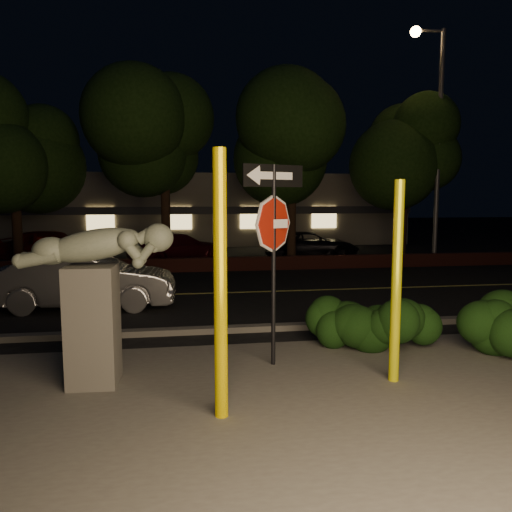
{
  "coord_description": "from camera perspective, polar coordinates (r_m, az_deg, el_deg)",
  "views": [
    {
      "loc": [
        -2.02,
        -6.86,
        2.71
      ],
      "look_at": [
        -0.58,
        2.37,
        1.6
      ],
      "focal_mm": 35.0,
      "sensor_mm": 36.0,
      "label": 1
    }
  ],
  "objects": [
    {
      "name": "ground",
      "position": [
        17.19,
        -2.02,
        -2.31
      ],
      "size": [
        90.0,
        90.0,
        0.0
      ],
      "primitive_type": "plane",
      "color": "black",
      "rests_on": "ground"
    },
    {
      "name": "patio",
      "position": [
        6.76,
        9.74,
        -16.86
      ],
      "size": [
        14.0,
        6.0,
        0.02
      ],
      "primitive_type": "cube",
      "color": "#4C4944",
      "rests_on": "ground"
    },
    {
      "name": "road",
      "position": [
        14.26,
        -0.57,
        -4.17
      ],
      "size": [
        80.0,
        8.0,
        0.01
      ],
      "primitive_type": "cube",
      "color": "black",
      "rests_on": "ground"
    },
    {
      "name": "lane_marking",
      "position": [
        14.26,
        -0.57,
        -4.12
      ],
      "size": [
        80.0,
        0.12,
        0.0
      ],
      "primitive_type": "cube",
      "color": "#BEB54C",
      "rests_on": "road"
    },
    {
      "name": "curb",
      "position": [
        10.31,
        2.76,
        -8.13
      ],
      "size": [
        80.0,
        0.25,
        0.12
      ],
      "primitive_type": "cube",
      "color": "#4C4944",
      "rests_on": "ground"
    },
    {
      "name": "brick_wall",
      "position": [
        18.44,
        -2.51,
        -0.91
      ],
      "size": [
        40.0,
        0.35,
        0.5
      ],
      "primitive_type": "cube",
      "color": "#481C17",
      "rests_on": "ground"
    },
    {
      "name": "parking_lot",
      "position": [
        24.1,
        -4.02,
        0.3
      ],
      "size": [
        40.0,
        12.0,
        0.01
      ],
      "primitive_type": "cube",
      "color": "black",
      "rests_on": "ground"
    },
    {
      "name": "building",
      "position": [
        31.92,
        -5.28,
        5.45
      ],
      "size": [
        22.0,
        10.2,
        4.0
      ],
      "color": "#675E52",
      "rests_on": "ground"
    },
    {
      "name": "tree_far_a",
      "position": [
        20.91,
        -26.17,
        13.31
      ],
      "size": [
        4.6,
        4.6,
        7.43
      ],
      "color": "black",
      "rests_on": "ground"
    },
    {
      "name": "tree_far_b",
      "position": [
        20.34,
        -10.53,
        16.11
      ],
      "size": [
        5.2,
        5.2,
        8.41
      ],
      "color": "black",
      "rests_on": "ground"
    },
    {
      "name": "tree_far_c",
      "position": [
        20.39,
        4.17,
        15.06
      ],
      "size": [
        4.8,
        4.8,
        7.84
      ],
      "color": "black",
      "rests_on": "ground"
    },
    {
      "name": "tree_far_d",
      "position": [
        22.46,
        16.74,
        13.4
      ],
      "size": [
        4.4,
        4.4,
        7.42
      ],
      "color": "black",
      "rests_on": "ground"
    },
    {
      "name": "yellow_pole_left",
      "position": [
        5.99,
        -4.09,
        -3.52
      ],
      "size": [
        0.16,
        0.16,
        3.28
      ],
      "primitive_type": "cylinder",
      "color": "#EFCF00",
      "rests_on": "ground"
    },
    {
      "name": "yellow_pole_right",
      "position": [
        7.47,
        15.76,
        -2.98
      ],
      "size": [
        0.15,
        0.15,
        2.95
      ],
      "primitive_type": "cylinder",
      "color": "yellow",
      "rests_on": "ground"
    },
    {
      "name": "signpost",
      "position": [
        7.82,
        2.04,
        3.63
      ],
      "size": [
        1.02,
        0.43,
        3.21
      ],
      "rotation": [
        0.0,
        0.0,
        0.38
      ],
      "color": "black",
      "rests_on": "ground"
    },
    {
      "name": "sculpture",
      "position": [
        7.44,
        -17.98,
        -3.37
      ],
      "size": [
        2.18,
        0.71,
        2.34
      ],
      "rotation": [
        0.0,
        0.0,
        -0.05
      ],
      "color": "#4C4944",
      "rests_on": "ground"
    },
    {
      "name": "hedge_center",
      "position": [
        9.32,
        10.95,
        -7.22
      ],
      "size": [
        1.97,
        1.25,
        0.95
      ],
      "primitive_type": "ellipsoid",
      "rotation": [
        0.0,
        0.0,
        -0.23
      ],
      "color": "black",
      "rests_on": "ground"
    },
    {
      "name": "hedge_right",
      "position": [
        9.22,
        15.47,
        -6.8
      ],
      "size": [
        1.95,
        1.3,
        1.17
      ],
      "primitive_type": "ellipsoid",
      "rotation": [
        0.0,
        0.0,
        0.21
      ],
      "color": "black",
      "rests_on": "ground"
    },
    {
      "name": "hedge_far_right",
      "position": [
        9.67,
        26.98,
        -7.06
      ],
      "size": [
        1.73,
        1.39,
        1.04
      ],
      "primitive_type": "ellipsoid",
      "rotation": [
        0.0,
        0.0,
        0.35
      ],
      "color": "black",
      "rests_on": "ground"
    },
    {
      "name": "streetlight",
      "position": [
        21.09,
        19.72,
        13.76
      ],
      "size": [
        1.37,
        0.4,
        9.11
      ],
      "rotation": [
        0.0,
        0.0,
        -0.08
      ],
      "color": "#4E4D52",
      "rests_on": "ground"
    },
    {
      "name": "silver_sedan",
      "position": [
        12.8,
        -18.89,
        -2.62
      ],
      "size": [
        4.32,
        1.64,
        1.41
      ],
      "primitive_type": "imported",
      "rotation": [
        0.0,
        0.0,
        1.53
      ],
      "color": "#AAAAAE",
      "rests_on": "ground"
    },
    {
      "name": "parked_car_red",
      "position": [
        22.34,
        -22.35,
        1.1
      ],
      "size": [
        4.38,
        2.49,
        1.41
      ],
      "primitive_type": "imported",
      "rotation": [
        0.0,
        0.0,
        1.36
      ],
      "color": "maroon",
      "rests_on": "ground"
    },
    {
      "name": "parked_car_darkred",
      "position": [
        20.97,
        -8.83,
        0.95
      ],
      "size": [
        4.59,
        3.29,
        1.23
      ],
      "primitive_type": "imported",
      "rotation": [
        0.0,
        0.0,
        1.98
      ],
      "color": "#420C14",
      "rests_on": "ground"
    },
    {
      "name": "parked_car_dark",
      "position": [
        22.34,
        6.31,
        1.26
      ],
      "size": [
        4.38,
        2.36,
        1.17
      ],
      "primitive_type": "imported",
      "rotation": [
        0.0,
        0.0,
        1.47
      ],
      "color": "black",
      "rests_on": "ground"
    }
  ]
}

